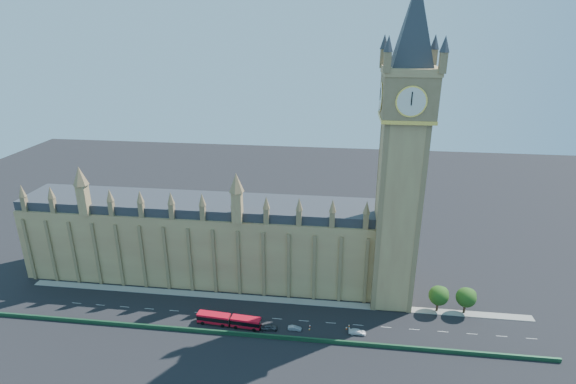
# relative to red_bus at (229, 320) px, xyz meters

# --- Properties ---
(ground) EXTENTS (400.00, 400.00, 0.00)m
(ground) POSITION_rel_red_bus_xyz_m (9.47, 4.75, -1.70)
(ground) COLOR black
(ground) RESTS_ON ground
(palace_westminster) EXTENTS (120.00, 20.00, 28.00)m
(palace_westminster) POSITION_rel_red_bus_xyz_m (-15.53, 26.75, 12.17)
(palace_westminster) COLOR #A0774D
(palace_westminster) RESTS_ON ground
(elizabeth_tower) EXTENTS (20.59, 20.59, 105.00)m
(elizabeth_tower) POSITION_rel_red_bus_xyz_m (47.47, 18.74, 52.86)
(elizabeth_tower) COLOR #A0774D
(elizabeth_tower) RESTS_ON ground
(bridge_parapet) EXTENTS (160.00, 0.60, 1.20)m
(bridge_parapet) POSITION_rel_red_bus_xyz_m (9.47, -4.25, -1.10)
(bridge_parapet) COLOR #1E4C2D
(bridge_parapet) RESTS_ON ground
(kerb_north) EXTENTS (160.00, 3.00, 0.16)m
(kerb_north) POSITION_rel_red_bus_xyz_m (9.47, 14.25, -1.62)
(kerb_north) COLOR gray
(kerb_north) RESTS_ON ground
(tree_east_near) EXTENTS (6.00, 6.00, 8.50)m
(tree_east_near) POSITION_rel_red_bus_xyz_m (61.69, 14.83, 3.95)
(tree_east_near) COLOR #382619
(tree_east_near) RESTS_ON ground
(tree_east_far) EXTENTS (6.00, 6.00, 8.50)m
(tree_east_far) POSITION_rel_red_bus_xyz_m (69.69, 14.83, 3.95)
(tree_east_far) COLOR #382619
(tree_east_far) RESTS_ON ground
(red_bus) EXTENTS (19.10, 4.27, 3.22)m
(red_bus) POSITION_rel_red_bus_xyz_m (0.00, 0.00, 0.00)
(red_bus) COLOR red
(red_bus) RESTS_ON ground
(car_grey) EXTENTS (5.01, 2.44, 1.65)m
(car_grey) POSITION_rel_red_bus_xyz_m (11.90, -0.58, -0.87)
(car_grey) COLOR #414349
(car_grey) RESTS_ON ground
(car_silver) EXTENTS (3.91, 1.43, 1.28)m
(car_silver) POSITION_rel_red_bus_xyz_m (19.25, 0.17, -1.06)
(car_silver) COLOR #97999E
(car_silver) RESTS_ON ground
(car_white) EXTENTS (4.93, 2.07, 1.42)m
(car_white) POSITION_rel_red_bus_xyz_m (37.06, 0.68, -0.99)
(car_white) COLOR white
(car_white) RESTS_ON ground
(cone_a) EXTENTS (0.56, 0.56, 0.75)m
(cone_a) POSITION_rel_red_bus_xyz_m (34.03, 2.44, -1.33)
(cone_a) COLOR black
(cone_a) RESTS_ON ground
(cone_b) EXTENTS (0.54, 0.54, 0.69)m
(cone_b) POSITION_rel_red_bus_xyz_m (23.47, 2.16, -1.36)
(cone_b) COLOR black
(cone_b) RESTS_ON ground
(cone_c) EXTENTS (0.47, 0.47, 0.68)m
(cone_c) POSITION_rel_red_bus_xyz_m (23.47, 0.76, -1.36)
(cone_c) COLOR black
(cone_c) RESTS_ON ground
(cone_d) EXTENTS (0.55, 0.55, 0.73)m
(cone_d) POSITION_rel_red_bus_xyz_m (34.77, 3.67, -1.34)
(cone_d) COLOR black
(cone_d) RESTS_ON ground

